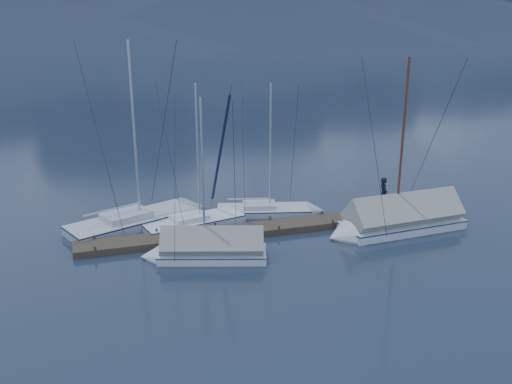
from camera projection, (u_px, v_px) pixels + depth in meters
ground at (268, 247)px, 26.15m from camera, size 1000.00×1000.00×0.00m
dock at (256, 231)px, 27.94m from camera, size 18.00×1.50×0.54m
mooring_posts at (247, 227)px, 27.73m from camera, size 15.12×1.52×0.35m
sailboat_open_left at (150, 218)px, 29.44m from camera, size 8.21×5.21×10.55m
sailboat_open_mid at (207, 221)px, 29.23m from camera, size 6.48×3.22×8.26m
sailboat_open_right at (277, 211)px, 30.69m from camera, size 6.34×3.14×8.07m
sailboat_covered_near at (393, 222)px, 28.06m from camera, size 7.69×3.26×9.81m
sailboat_covered_far at (203, 251)px, 24.80m from camera, size 6.04×3.31×8.12m
person at (383, 194)px, 29.99m from camera, size 0.57×0.76×1.89m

